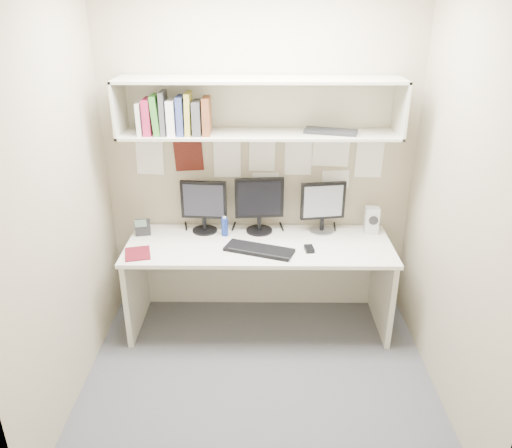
{
  "coord_description": "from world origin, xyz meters",
  "views": [
    {
      "loc": [
        0.01,
        -2.74,
        2.4
      ],
      "look_at": [
        -0.02,
        0.35,
        1.02
      ],
      "focal_mm": 35.0,
      "sensor_mm": 36.0,
      "label": 1
    }
  ],
  "objects_px": {
    "speaker": "(372,220)",
    "maroon_notebook": "(138,254)",
    "desk": "(259,284)",
    "monitor_center": "(259,203)",
    "monitor_left": "(204,204)",
    "keyboard": "(259,250)",
    "desk_phone": "(143,227)",
    "monitor_right": "(323,205)"
  },
  "relations": [
    {
      "from": "monitor_left",
      "to": "monitor_right",
      "type": "xyz_separation_m",
      "value": [
        0.93,
        0.0,
        -0.0
      ]
    },
    {
      "from": "monitor_left",
      "to": "maroon_notebook",
      "type": "xyz_separation_m",
      "value": [
        -0.44,
        -0.41,
        -0.22
      ]
    },
    {
      "from": "desk",
      "to": "monitor_left",
      "type": "height_order",
      "value": "monitor_left"
    },
    {
      "from": "desk_phone",
      "to": "monitor_right",
      "type": "bearing_deg",
      "value": -9.78
    },
    {
      "from": "desk",
      "to": "monitor_center",
      "type": "bearing_deg",
      "value": 90.01
    },
    {
      "from": "monitor_center",
      "to": "speaker",
      "type": "xyz_separation_m",
      "value": [
        0.88,
        -0.02,
        -0.14
      ]
    },
    {
      "from": "desk",
      "to": "speaker",
      "type": "xyz_separation_m",
      "value": [
        0.88,
        0.2,
        0.47
      ]
    },
    {
      "from": "monitor_center",
      "to": "monitor_right",
      "type": "height_order",
      "value": "monitor_center"
    },
    {
      "from": "monitor_center",
      "to": "monitor_right",
      "type": "bearing_deg",
      "value": -5.29
    },
    {
      "from": "monitor_center",
      "to": "monitor_right",
      "type": "relative_size",
      "value": 1.09
    },
    {
      "from": "keyboard",
      "to": "desk_phone",
      "type": "distance_m",
      "value": 0.96
    },
    {
      "from": "monitor_left",
      "to": "monitor_center",
      "type": "height_order",
      "value": "monitor_center"
    },
    {
      "from": "monitor_left",
      "to": "speaker",
      "type": "relative_size",
      "value": 2.0
    },
    {
      "from": "desk",
      "to": "maroon_notebook",
      "type": "distance_m",
      "value": 0.97
    },
    {
      "from": "monitor_left",
      "to": "desk_phone",
      "type": "relative_size",
      "value": 2.94
    },
    {
      "from": "monitor_center",
      "to": "keyboard",
      "type": "distance_m",
      "value": 0.43
    },
    {
      "from": "monitor_right",
      "to": "desk_phone",
      "type": "relative_size",
      "value": 2.88
    },
    {
      "from": "keyboard",
      "to": "desk_phone",
      "type": "xyz_separation_m",
      "value": [
        -0.91,
        0.3,
        0.04
      ]
    },
    {
      "from": "desk",
      "to": "keyboard",
      "type": "height_order",
      "value": "keyboard"
    },
    {
      "from": "monitor_left",
      "to": "desk",
      "type": "bearing_deg",
      "value": -22.4
    },
    {
      "from": "monitor_right",
      "to": "keyboard",
      "type": "height_order",
      "value": "monitor_right"
    },
    {
      "from": "monitor_center",
      "to": "monitor_left",
      "type": "bearing_deg",
      "value": 174.69
    },
    {
      "from": "speaker",
      "to": "monitor_right",
      "type": "bearing_deg",
      "value": -178.02
    },
    {
      "from": "keyboard",
      "to": "desk_phone",
      "type": "relative_size",
      "value": 3.55
    },
    {
      "from": "desk",
      "to": "speaker",
      "type": "distance_m",
      "value": 1.02
    },
    {
      "from": "keyboard",
      "to": "monitor_right",
      "type": "bearing_deg",
      "value": 55.88
    },
    {
      "from": "maroon_notebook",
      "to": "monitor_center",
      "type": "bearing_deg",
      "value": 11.01
    },
    {
      "from": "monitor_left",
      "to": "monitor_center",
      "type": "distance_m",
      "value": 0.43
    },
    {
      "from": "monitor_right",
      "to": "keyboard",
      "type": "distance_m",
      "value": 0.65
    },
    {
      "from": "keyboard",
      "to": "speaker",
      "type": "relative_size",
      "value": 2.42
    },
    {
      "from": "speaker",
      "to": "desk",
      "type": "bearing_deg",
      "value": -162.73
    },
    {
      "from": "keyboard",
      "to": "maroon_notebook",
      "type": "relative_size",
      "value": 2.32
    },
    {
      "from": "desk",
      "to": "speaker",
      "type": "height_order",
      "value": "speaker"
    },
    {
      "from": "desk",
      "to": "keyboard",
      "type": "distance_m",
      "value": 0.4
    },
    {
      "from": "keyboard",
      "to": "maroon_notebook",
      "type": "bearing_deg",
      "value": -156.53
    },
    {
      "from": "monitor_center",
      "to": "maroon_notebook",
      "type": "distance_m",
      "value": 1.0
    },
    {
      "from": "monitor_right",
      "to": "maroon_notebook",
      "type": "distance_m",
      "value": 1.45
    },
    {
      "from": "desk",
      "to": "monitor_center",
      "type": "height_order",
      "value": "monitor_center"
    },
    {
      "from": "speaker",
      "to": "desk_phone",
      "type": "relative_size",
      "value": 1.47
    },
    {
      "from": "keyboard",
      "to": "maroon_notebook",
      "type": "distance_m",
      "value": 0.88
    },
    {
      "from": "monitor_right",
      "to": "desk_phone",
      "type": "height_order",
      "value": "monitor_right"
    },
    {
      "from": "speaker",
      "to": "maroon_notebook",
      "type": "relative_size",
      "value": 0.96
    }
  ]
}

